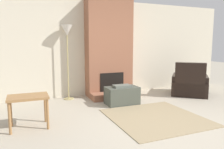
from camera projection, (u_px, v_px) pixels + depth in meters
name	position (u px, v px, depth m)	size (l,w,h in m)	color
ground_plane	(164.00, 127.00, 3.76)	(24.00, 24.00, 0.00)	#B2A893
wall_back	(106.00, 48.00, 6.14)	(7.93, 0.06, 2.60)	beige
fireplace	(109.00, 51.00, 5.90)	(1.25, 0.83, 2.60)	#935B42
ottoman	(122.00, 95.00, 5.15)	(0.76, 0.45, 0.46)	#474C42
armchair	(189.00, 85.00, 6.09)	(1.35, 1.35, 0.93)	black
side_table	(28.00, 101.00, 3.67)	(0.66, 0.46, 0.56)	#9E7042
floor_lamp_left	(67.00, 36.00, 5.44)	(0.28, 0.28, 1.89)	tan
area_rug	(155.00, 117.00, 4.24)	(1.71, 1.75, 0.01)	#9E8966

